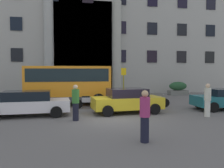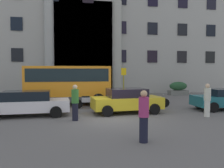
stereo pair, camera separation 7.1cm
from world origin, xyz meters
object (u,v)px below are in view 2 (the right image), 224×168
(scooter_by_planter, at_px, (88,102))
(pedestrian_child_trailing, at_px, (144,116))
(bus_stop_sign, at_px, (124,80))
(parked_estate_mid, at_px, (27,103))
(orange_minibus, at_px, (68,82))
(pedestrian_man_crossing, at_px, (207,100))
(hedge_planter_east, at_px, (178,89))
(pedestrian_woman_with_bag, at_px, (75,102))
(hedge_planter_entrance_left, at_px, (55,90))
(motorcycle_near_kerb, at_px, (23,104))
(parked_sedan_second, at_px, (127,100))
(motorcycle_far_end, at_px, (154,100))

(scooter_by_planter, xyz_separation_m, pedestrian_child_trailing, (1.28, -7.86, 0.47))
(bus_stop_sign, height_order, parked_estate_mid, bus_stop_sign)
(orange_minibus, distance_m, bus_stop_sign, 4.95)
(pedestrian_man_crossing, bearing_deg, hedge_planter_east, 145.28)
(hedge_planter_east, xyz_separation_m, pedestrian_woman_with_bag, (-11.02, -11.14, 0.25))
(bus_stop_sign, distance_m, hedge_planter_entrance_left, 6.84)
(hedge_planter_entrance_left, bearing_deg, pedestrian_woman_with_bag, -82.27)
(orange_minibus, bearing_deg, scooter_by_planter, -58.17)
(hedge_planter_entrance_left, bearing_deg, scooter_by_planter, -71.56)
(motorcycle_near_kerb, relative_size, pedestrian_woman_with_bag, 1.10)
(parked_sedan_second, relative_size, motorcycle_far_end, 2.06)
(orange_minibus, xyz_separation_m, pedestrian_man_crossing, (7.38, -6.14, -0.77))
(pedestrian_man_crossing, bearing_deg, parked_sedan_second, -132.12)
(hedge_planter_entrance_left, height_order, motorcycle_far_end, hedge_planter_entrance_left)
(pedestrian_man_crossing, relative_size, pedestrian_child_trailing, 0.99)
(parked_estate_mid, bearing_deg, hedge_planter_east, 32.65)
(motorcycle_far_end, height_order, pedestrian_woman_with_bag, pedestrian_woman_with_bag)
(motorcycle_near_kerb, relative_size, pedestrian_man_crossing, 1.10)
(bus_stop_sign, bearing_deg, hedge_planter_east, 27.56)
(parked_sedan_second, relative_size, pedestrian_woman_with_bag, 2.32)
(orange_minibus, height_order, parked_estate_mid, orange_minibus)
(hedge_planter_entrance_left, bearing_deg, hedge_planter_east, 0.17)
(scooter_by_planter, relative_size, pedestrian_man_crossing, 1.09)
(motorcycle_far_end, xyz_separation_m, scooter_by_planter, (-4.52, 0.20, -0.00))
(parked_estate_mid, xyz_separation_m, pedestrian_woman_with_bag, (2.56, -1.71, 0.20))
(bus_stop_sign, relative_size, pedestrian_woman_with_bag, 1.52)
(bus_stop_sign, distance_m, motorcycle_near_kerb, 8.62)
(bus_stop_sign, distance_m, parked_estate_mid, 9.12)
(pedestrian_woman_with_bag, height_order, pedestrian_man_crossing, pedestrian_man_crossing)
(pedestrian_woman_with_bag, bearing_deg, hedge_planter_east, 10.29)
(orange_minibus, relative_size, hedge_planter_entrance_left, 3.39)
(parked_sedan_second, height_order, motorcycle_far_end, parked_sedan_second)
(orange_minibus, distance_m, parked_sedan_second, 5.43)
(hedge_planter_east, bearing_deg, motorcycle_far_end, -126.26)
(parked_sedan_second, distance_m, pedestrian_man_crossing, 4.47)
(parked_sedan_second, bearing_deg, parked_estate_mid, 176.42)
(motorcycle_near_kerb, bearing_deg, orange_minibus, 59.39)
(pedestrian_woman_with_bag, bearing_deg, hedge_planter_entrance_left, 62.71)
(parked_sedan_second, bearing_deg, pedestrian_child_trailing, -102.01)
(hedge_planter_entrance_left, bearing_deg, parked_sedan_second, -64.00)
(parked_estate_mid, bearing_deg, hedge_planter_entrance_left, 81.47)
(parked_estate_mid, height_order, pedestrian_child_trailing, pedestrian_child_trailing)
(scooter_by_planter, xyz_separation_m, pedestrian_woman_with_bag, (-0.94, -3.76, 0.46))
(parked_estate_mid, bearing_deg, parked_sedan_second, -2.12)
(bus_stop_sign, distance_m, scooter_by_planter, 5.28)
(motorcycle_far_end, bearing_deg, scooter_by_planter, -167.74)
(parked_estate_mid, relative_size, pedestrian_man_crossing, 2.55)
(scooter_by_planter, distance_m, pedestrian_child_trailing, 7.97)
(pedestrian_woman_with_bag, bearing_deg, motorcycle_far_end, -1.92)
(parked_estate_mid, height_order, pedestrian_woman_with_bag, pedestrian_woman_with_bag)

